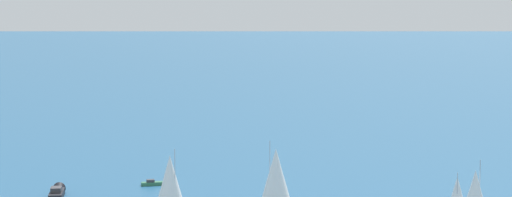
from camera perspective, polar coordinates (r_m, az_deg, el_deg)
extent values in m
cylinder|color=#B2B2B7|center=(186.66, 0.82, -4.26)|extent=(0.14, 0.14, 11.57)
cone|color=white|center=(186.31, 1.18, -4.47)|extent=(5.73, 5.73, 9.84)
cylinder|color=#B2B2B7|center=(183.13, -4.82, -4.65)|extent=(0.14, 0.14, 10.79)
cone|color=white|center=(183.93, -5.11, -4.77)|extent=(5.80, 5.80, 9.17)
cylinder|color=#B2B2B7|center=(166.88, 13.09, -5.60)|extent=(0.14, 0.14, 12.07)
cylinder|color=#B2B2B7|center=(182.62, 11.83, -5.46)|extent=(0.14, 0.14, 7.45)
cone|color=white|center=(183.49, 11.82, -5.52)|extent=(4.29, 4.29, 6.33)
cube|color=black|center=(199.99, -11.72, -5.59)|extent=(6.54, 8.46, 1.32)
cone|color=black|center=(204.93, -11.59, -5.30)|extent=(3.36, 3.18, 2.65)
cube|color=#38383D|center=(199.15, -11.75, -5.30)|extent=(3.31, 3.58, 0.99)
cube|color=#33704C|center=(209.29, -6.17, -5.04)|extent=(4.58, 4.08, 0.75)
cone|color=#33704C|center=(209.69, -5.39, -5.01)|extent=(1.87, 1.91, 1.49)
cube|color=#38383D|center=(209.12, -6.26, -4.87)|extent=(2.02, 1.95, 0.56)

